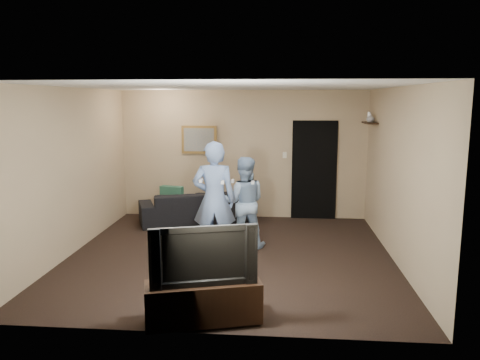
# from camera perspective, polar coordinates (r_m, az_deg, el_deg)

# --- Properties ---
(ground) EXTENTS (5.00, 5.00, 0.00)m
(ground) POSITION_cam_1_polar(r_m,az_deg,el_deg) (7.43, -1.19, -9.15)
(ground) COLOR black
(ground) RESTS_ON ground
(ceiling) EXTENTS (5.00, 5.00, 0.04)m
(ceiling) POSITION_cam_1_polar(r_m,az_deg,el_deg) (7.03, -1.27, 11.32)
(ceiling) COLOR silver
(ceiling) RESTS_ON wall_back
(wall_back) EXTENTS (5.00, 0.04, 2.60)m
(wall_back) POSITION_cam_1_polar(r_m,az_deg,el_deg) (9.58, 0.37, 3.12)
(wall_back) COLOR tan
(wall_back) RESTS_ON ground
(wall_front) EXTENTS (5.00, 0.04, 2.60)m
(wall_front) POSITION_cam_1_polar(r_m,az_deg,el_deg) (4.69, -4.51, -3.97)
(wall_front) COLOR tan
(wall_front) RESTS_ON ground
(wall_left) EXTENTS (0.04, 5.00, 2.60)m
(wall_left) POSITION_cam_1_polar(r_m,az_deg,el_deg) (7.79, -19.84, 1.00)
(wall_left) COLOR tan
(wall_left) RESTS_ON ground
(wall_right) EXTENTS (0.04, 5.00, 2.60)m
(wall_right) POSITION_cam_1_polar(r_m,az_deg,el_deg) (7.29, 18.71, 0.49)
(wall_right) COLOR tan
(wall_right) RESTS_ON ground
(sofa) EXTENTS (2.28, 1.53, 0.62)m
(sofa) POSITION_cam_1_polar(r_m,az_deg,el_deg) (9.37, -5.62, -3.23)
(sofa) COLOR black
(sofa) RESTS_ON ground
(throw_pillow) EXTENTS (0.49, 0.27, 0.47)m
(throw_pillow) POSITION_cam_1_polar(r_m,az_deg,el_deg) (9.42, -8.31, -2.15)
(throw_pillow) COLOR #184938
(throw_pillow) RESTS_ON sofa
(painting_frame) EXTENTS (0.72, 0.05, 0.57)m
(painting_frame) POSITION_cam_1_polar(r_m,az_deg,el_deg) (9.64, -5.00, 4.92)
(painting_frame) COLOR olive
(painting_frame) RESTS_ON wall_back
(painting_canvas) EXTENTS (0.62, 0.01, 0.47)m
(painting_canvas) POSITION_cam_1_polar(r_m,az_deg,el_deg) (9.61, -5.03, 4.91)
(painting_canvas) COLOR slate
(painting_canvas) RESTS_ON painting_frame
(doorway) EXTENTS (0.90, 0.06, 2.00)m
(doorway) POSITION_cam_1_polar(r_m,az_deg,el_deg) (9.59, 9.03, 1.20)
(doorway) COLOR black
(doorway) RESTS_ON ground
(light_switch) EXTENTS (0.08, 0.02, 0.12)m
(light_switch) POSITION_cam_1_polar(r_m,az_deg,el_deg) (9.53, 5.47, 3.04)
(light_switch) COLOR silver
(light_switch) RESTS_ON wall_back
(wall_shelf) EXTENTS (0.20, 0.60, 0.03)m
(wall_shelf) POSITION_cam_1_polar(r_m,az_deg,el_deg) (8.95, 15.55, 6.73)
(wall_shelf) COLOR black
(wall_shelf) RESTS_ON wall_right
(shelf_vase) EXTENTS (0.15, 0.15, 0.15)m
(shelf_vase) POSITION_cam_1_polar(r_m,az_deg,el_deg) (8.90, 15.63, 7.29)
(shelf_vase) COLOR #AAA9AE
(shelf_vase) RESTS_ON wall_shelf
(shelf_figurine) EXTENTS (0.06, 0.06, 0.18)m
(shelf_figurine) POSITION_cam_1_polar(r_m,az_deg,el_deg) (9.06, 15.45, 7.43)
(shelf_figurine) COLOR silver
(shelf_figurine) RESTS_ON wall_shelf
(tv_console) EXTENTS (1.31, 0.72, 0.44)m
(tv_console) POSITION_cam_1_polar(r_m,az_deg,el_deg) (5.25, -4.49, -14.58)
(tv_console) COLOR black
(tv_console) RESTS_ON ground
(television) EXTENTS (1.13, 0.45, 0.65)m
(television) POSITION_cam_1_polar(r_m,az_deg,el_deg) (5.04, -4.57, -8.89)
(television) COLOR black
(television) RESTS_ON tv_console
(wii_player_left) EXTENTS (0.68, 0.53, 1.80)m
(wii_player_left) POSITION_cam_1_polar(r_m,az_deg,el_deg) (7.13, -3.17, -2.46)
(wii_player_left) COLOR #708CC2
(wii_player_left) RESTS_ON ground
(wii_player_right) EXTENTS (0.77, 0.62, 1.50)m
(wii_player_right) POSITION_cam_1_polar(r_m,az_deg,el_deg) (7.67, 0.47, -2.73)
(wii_player_right) COLOR #8EABCF
(wii_player_right) RESTS_ON ground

